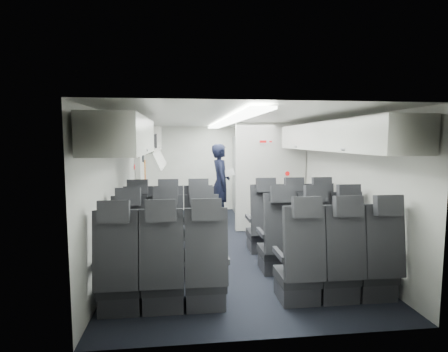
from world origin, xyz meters
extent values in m
cube|color=black|center=(0.00, 0.00, -0.01)|extent=(3.40, 6.00, 0.01)
cube|color=silver|center=(0.00, 0.00, 2.15)|extent=(3.40, 6.00, 0.01)
cube|color=silver|center=(0.00, 3.00, 1.07)|extent=(3.40, 0.01, 2.15)
cube|color=silver|center=(0.00, -3.00, 1.07)|extent=(3.40, 0.01, 2.15)
cube|color=silver|center=(-1.70, 0.00, 1.07)|extent=(0.01, 6.00, 2.15)
cube|color=silver|center=(1.70, 0.00, 1.07)|extent=(0.01, 6.00, 2.15)
cube|color=white|center=(0.00, 0.00, 2.11)|extent=(0.25, 5.52, 0.03)
cube|color=black|center=(-1.42, -0.45, 0.27)|extent=(0.44, 0.46, 0.12)
cube|color=#2D2D33|center=(-1.42, -0.45, 0.11)|extent=(0.42, 0.42, 0.22)
cube|color=black|center=(-1.42, -0.67, 0.72)|extent=(0.44, 0.20, 0.80)
cube|color=black|center=(-1.42, -0.72, 1.12)|extent=(0.30, 0.12, 0.23)
cube|color=#2D2D33|center=(-1.64, -0.48, 0.55)|extent=(0.05, 0.40, 0.06)
cube|color=#2D2D33|center=(-1.20, -0.48, 0.55)|extent=(0.05, 0.40, 0.06)
cube|color=black|center=(-0.97, -0.45, 0.27)|extent=(0.44, 0.46, 0.12)
cube|color=#2D2D33|center=(-0.97, -0.45, 0.11)|extent=(0.42, 0.42, 0.22)
cube|color=black|center=(-0.97, -0.67, 0.72)|extent=(0.44, 0.20, 0.80)
cube|color=black|center=(-0.97, -0.72, 1.12)|extent=(0.30, 0.12, 0.23)
cube|color=#2D2D33|center=(-1.19, -0.48, 0.55)|extent=(0.05, 0.40, 0.06)
cube|color=#2D2D33|center=(-0.75, -0.48, 0.55)|extent=(0.05, 0.40, 0.06)
cube|color=black|center=(-0.52, -0.45, 0.27)|extent=(0.44, 0.46, 0.12)
cube|color=#2D2D33|center=(-0.52, -0.45, 0.11)|extent=(0.42, 0.42, 0.22)
cube|color=black|center=(-0.52, -0.67, 0.72)|extent=(0.44, 0.20, 0.80)
cube|color=black|center=(-0.52, -0.72, 1.12)|extent=(0.30, 0.12, 0.23)
cube|color=#2D2D33|center=(-0.74, -0.48, 0.55)|extent=(0.05, 0.40, 0.06)
cube|color=#2D2D33|center=(-0.30, -0.48, 0.55)|extent=(0.05, 0.40, 0.06)
cube|color=black|center=(0.52, -0.45, 0.27)|extent=(0.44, 0.46, 0.12)
cube|color=#2D2D33|center=(0.52, -0.45, 0.11)|extent=(0.42, 0.42, 0.22)
cube|color=black|center=(0.52, -0.67, 0.72)|extent=(0.44, 0.20, 0.80)
cube|color=black|center=(0.52, -0.72, 1.12)|extent=(0.30, 0.12, 0.23)
cube|color=#2D2D33|center=(0.30, -0.48, 0.55)|extent=(0.05, 0.40, 0.06)
cube|color=#2D2D33|center=(0.74, -0.48, 0.55)|extent=(0.05, 0.40, 0.06)
cube|color=black|center=(0.97, -0.45, 0.27)|extent=(0.44, 0.46, 0.12)
cube|color=#2D2D33|center=(0.97, -0.45, 0.11)|extent=(0.42, 0.42, 0.22)
cube|color=black|center=(0.97, -0.67, 0.72)|extent=(0.44, 0.20, 0.80)
cube|color=black|center=(0.97, -0.72, 1.12)|extent=(0.30, 0.12, 0.23)
cube|color=#2D2D33|center=(0.75, -0.48, 0.55)|extent=(0.05, 0.40, 0.06)
cube|color=#2D2D33|center=(1.19, -0.48, 0.55)|extent=(0.05, 0.40, 0.06)
cube|color=black|center=(1.42, -0.45, 0.27)|extent=(0.44, 0.46, 0.12)
cube|color=#2D2D33|center=(1.42, -0.45, 0.11)|extent=(0.42, 0.42, 0.22)
cube|color=black|center=(1.42, -0.67, 0.72)|extent=(0.44, 0.20, 0.80)
cube|color=black|center=(1.42, -0.72, 1.12)|extent=(0.30, 0.12, 0.23)
cube|color=#2D2D33|center=(1.20, -0.48, 0.55)|extent=(0.05, 0.40, 0.06)
cube|color=#2D2D33|center=(1.64, -0.48, 0.55)|extent=(0.05, 0.40, 0.06)
cube|color=black|center=(-1.42, -1.35, 0.27)|extent=(0.44, 0.46, 0.12)
cube|color=#2D2D33|center=(-1.42, -1.35, 0.11)|extent=(0.42, 0.42, 0.22)
cube|color=black|center=(-1.42, -1.57, 0.72)|extent=(0.44, 0.20, 0.80)
cube|color=black|center=(-1.42, -1.62, 1.12)|extent=(0.30, 0.12, 0.23)
cube|color=#2D2D33|center=(-1.64, -1.38, 0.55)|extent=(0.05, 0.40, 0.06)
cube|color=#2D2D33|center=(-1.20, -1.38, 0.55)|extent=(0.05, 0.40, 0.06)
cube|color=black|center=(-0.97, -1.35, 0.27)|extent=(0.44, 0.46, 0.12)
cube|color=#2D2D33|center=(-0.97, -1.35, 0.11)|extent=(0.42, 0.42, 0.22)
cube|color=black|center=(-0.97, -1.57, 0.72)|extent=(0.44, 0.20, 0.80)
cube|color=black|center=(-0.97, -1.62, 1.12)|extent=(0.30, 0.12, 0.23)
cube|color=#2D2D33|center=(-1.19, -1.38, 0.55)|extent=(0.05, 0.40, 0.06)
cube|color=#2D2D33|center=(-0.75, -1.38, 0.55)|extent=(0.05, 0.40, 0.06)
cube|color=black|center=(-0.52, -1.35, 0.27)|extent=(0.44, 0.46, 0.12)
cube|color=#2D2D33|center=(-0.52, -1.35, 0.11)|extent=(0.42, 0.42, 0.22)
cube|color=black|center=(-0.52, -1.57, 0.72)|extent=(0.44, 0.20, 0.80)
cube|color=black|center=(-0.52, -1.62, 1.12)|extent=(0.30, 0.12, 0.23)
cube|color=#2D2D33|center=(-0.74, -1.38, 0.55)|extent=(0.05, 0.40, 0.06)
cube|color=#2D2D33|center=(-0.30, -1.38, 0.55)|extent=(0.05, 0.40, 0.06)
cube|color=black|center=(0.52, -1.35, 0.27)|extent=(0.44, 0.46, 0.12)
cube|color=#2D2D33|center=(0.52, -1.35, 0.11)|extent=(0.42, 0.42, 0.22)
cube|color=black|center=(0.52, -1.57, 0.72)|extent=(0.44, 0.20, 0.80)
cube|color=black|center=(0.52, -1.62, 1.12)|extent=(0.30, 0.12, 0.23)
cube|color=#2D2D33|center=(0.30, -1.38, 0.55)|extent=(0.05, 0.40, 0.06)
cube|color=#2D2D33|center=(0.74, -1.38, 0.55)|extent=(0.05, 0.40, 0.06)
cube|color=black|center=(0.97, -1.35, 0.27)|extent=(0.44, 0.46, 0.12)
cube|color=#2D2D33|center=(0.97, -1.35, 0.11)|extent=(0.42, 0.42, 0.22)
cube|color=black|center=(0.97, -1.57, 0.72)|extent=(0.44, 0.20, 0.80)
cube|color=black|center=(0.97, -1.62, 1.12)|extent=(0.30, 0.12, 0.23)
cube|color=#2D2D33|center=(0.75, -1.38, 0.55)|extent=(0.05, 0.40, 0.06)
cube|color=#2D2D33|center=(1.19, -1.38, 0.55)|extent=(0.05, 0.40, 0.06)
cube|color=black|center=(1.42, -1.35, 0.27)|extent=(0.44, 0.46, 0.12)
cube|color=#2D2D33|center=(1.42, -1.35, 0.11)|extent=(0.42, 0.42, 0.22)
cube|color=black|center=(1.42, -1.57, 0.72)|extent=(0.44, 0.20, 0.80)
cube|color=black|center=(1.42, -1.62, 1.12)|extent=(0.30, 0.12, 0.23)
cube|color=#2D2D33|center=(1.20, -1.38, 0.55)|extent=(0.05, 0.40, 0.06)
cube|color=#2D2D33|center=(1.64, -1.38, 0.55)|extent=(0.05, 0.40, 0.06)
cube|color=black|center=(-1.42, -2.25, 0.27)|extent=(0.44, 0.46, 0.12)
cube|color=#2D2D33|center=(-1.42, -2.25, 0.11)|extent=(0.42, 0.42, 0.22)
cube|color=black|center=(-1.42, -2.47, 0.72)|extent=(0.44, 0.20, 0.80)
cube|color=black|center=(-1.42, -2.52, 1.12)|extent=(0.30, 0.12, 0.23)
cube|color=#2D2D33|center=(-1.64, -2.28, 0.55)|extent=(0.05, 0.40, 0.06)
cube|color=#2D2D33|center=(-1.20, -2.28, 0.55)|extent=(0.05, 0.40, 0.06)
cube|color=black|center=(-0.97, -2.25, 0.27)|extent=(0.44, 0.46, 0.12)
cube|color=#2D2D33|center=(-0.97, -2.25, 0.11)|extent=(0.42, 0.42, 0.22)
cube|color=black|center=(-0.97, -2.47, 0.72)|extent=(0.44, 0.20, 0.80)
cube|color=black|center=(-0.97, -2.52, 1.12)|extent=(0.30, 0.12, 0.23)
cube|color=#2D2D33|center=(-1.19, -2.28, 0.55)|extent=(0.05, 0.40, 0.06)
cube|color=#2D2D33|center=(-0.75, -2.28, 0.55)|extent=(0.05, 0.40, 0.06)
cube|color=black|center=(-0.52, -2.25, 0.27)|extent=(0.44, 0.46, 0.12)
cube|color=#2D2D33|center=(-0.52, -2.25, 0.11)|extent=(0.42, 0.42, 0.22)
cube|color=black|center=(-0.52, -2.47, 0.72)|extent=(0.44, 0.20, 0.80)
cube|color=black|center=(-0.52, -2.52, 1.12)|extent=(0.30, 0.12, 0.23)
cube|color=#2D2D33|center=(-0.74, -2.28, 0.55)|extent=(0.05, 0.40, 0.06)
cube|color=#2D2D33|center=(-0.30, -2.28, 0.55)|extent=(0.05, 0.40, 0.06)
cube|color=black|center=(0.52, -2.25, 0.27)|extent=(0.44, 0.46, 0.12)
cube|color=#2D2D33|center=(0.52, -2.25, 0.11)|extent=(0.42, 0.42, 0.22)
cube|color=black|center=(0.52, -2.47, 0.72)|extent=(0.44, 0.20, 0.80)
cube|color=black|center=(0.52, -2.52, 1.12)|extent=(0.30, 0.12, 0.23)
cube|color=#2D2D33|center=(0.30, -2.28, 0.55)|extent=(0.05, 0.40, 0.06)
cube|color=#2D2D33|center=(0.74, -2.28, 0.55)|extent=(0.05, 0.40, 0.06)
cube|color=black|center=(0.97, -2.25, 0.27)|extent=(0.44, 0.46, 0.12)
cube|color=#2D2D33|center=(0.97, -2.25, 0.11)|extent=(0.42, 0.42, 0.22)
cube|color=black|center=(0.97, -2.47, 0.72)|extent=(0.44, 0.20, 0.80)
cube|color=black|center=(0.97, -2.52, 1.12)|extent=(0.30, 0.12, 0.23)
cube|color=#2D2D33|center=(0.75, -2.28, 0.55)|extent=(0.05, 0.40, 0.06)
cube|color=#2D2D33|center=(1.19, -2.28, 0.55)|extent=(0.05, 0.40, 0.06)
cube|color=black|center=(1.42, -2.25, 0.27)|extent=(0.44, 0.46, 0.12)
cube|color=#2D2D33|center=(1.42, -2.25, 0.11)|extent=(0.42, 0.42, 0.22)
cube|color=black|center=(1.42, -2.47, 0.72)|extent=(0.44, 0.20, 0.80)
cube|color=black|center=(1.42, -2.52, 1.12)|extent=(0.30, 0.12, 0.23)
cube|color=#2D2D33|center=(1.20, -2.28, 0.55)|extent=(0.05, 0.40, 0.06)
cube|color=#2D2D33|center=(1.64, -2.28, 0.55)|extent=(0.05, 0.40, 0.06)
cube|color=silver|center=(-1.40, -2.00, 1.86)|extent=(0.52, 1.80, 0.40)
cylinder|color=slate|center=(-1.15, -2.00, 1.70)|extent=(0.04, 0.10, 0.04)
cube|color=#9E9E93|center=(-1.40, -0.25, 1.66)|extent=(0.52, 1.70, 0.04)
cube|color=silver|center=(-1.66, -0.25, 1.86)|extent=(0.06, 1.70, 0.44)
cube|color=silver|center=(-1.40, -1.08, 1.86)|extent=(0.52, 0.04, 0.40)
cube|color=silver|center=(-1.40, 0.58, 1.86)|extent=(0.52, 0.04, 0.40)
cube|color=silver|center=(-1.15, -0.25, 1.55)|extent=(0.21, 1.61, 0.38)
cube|color=silver|center=(1.40, -2.00, 1.86)|extent=(0.52, 1.80, 0.40)
cylinder|color=slate|center=(1.15, -2.00, 1.70)|extent=(0.04, 0.10, 0.04)
cube|color=silver|center=(1.40, -0.25, 1.86)|extent=(0.52, 1.70, 0.40)
cylinder|color=slate|center=(1.15, -0.25, 1.70)|extent=(0.04, 0.10, 0.04)
cube|color=silver|center=(0.98, 0.80, 1.07)|extent=(1.40, 0.12, 2.13)
cube|color=white|center=(0.85, 0.73, 1.78)|extent=(0.24, 0.01, 0.10)
cube|color=red|center=(0.80, 0.72, 1.78)|extent=(0.13, 0.01, 0.04)
cube|color=red|center=(0.95, 0.72, 1.78)|extent=(0.05, 0.01, 0.03)
cylinder|color=white|center=(1.30, 0.73, 1.15)|extent=(0.11, 0.01, 0.11)
cylinder|color=red|center=(1.30, 0.72, 1.15)|extent=(0.09, 0.01, 0.09)
cube|color=#939399|center=(0.95, 2.72, 0.95)|extent=(0.85, 0.50, 1.90)
cube|color=#3F3F42|center=(0.95, 2.46, 0.50)|extent=(0.80, 0.01, 0.02)
cube|color=#3F3F42|center=(0.95, 2.46, 1.00)|extent=(0.80, 0.01, 0.02)
cube|color=#3F3F42|center=(0.95, 2.46, 1.50)|extent=(0.80, 0.01, 0.02)
cube|color=silver|center=(-1.64, 1.55, 0.95)|extent=(0.10, 0.92, 1.86)
cylinder|color=black|center=(-1.58, 1.55, 1.45)|extent=(0.03, 0.22, 0.22)
cube|color=gold|center=(-1.58, 1.85, 1.00)|extent=(0.02, 0.10, 0.75)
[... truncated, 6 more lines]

